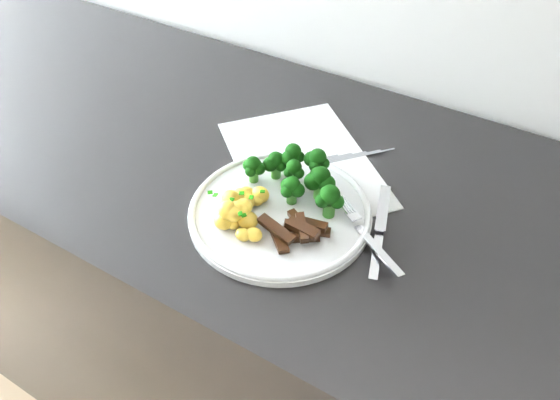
# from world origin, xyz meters

# --- Properties ---
(counter) EXTENTS (2.44, 0.61, 0.92)m
(counter) POSITION_xyz_m (0.04, 1.67, 0.46)
(counter) COLOR black
(counter) RESTS_ON ground
(recipe_paper) EXTENTS (0.36, 0.35, 0.00)m
(recipe_paper) POSITION_xyz_m (-0.09, 1.70, 0.92)
(recipe_paper) COLOR white
(recipe_paper) RESTS_ON counter
(plate) EXTENTS (0.27, 0.27, 0.02)m
(plate) POSITION_xyz_m (-0.06, 1.58, 0.92)
(plate) COLOR silver
(plate) RESTS_ON counter
(broccoli) EXTENTS (0.17, 0.10, 0.06)m
(broccoli) POSITION_xyz_m (-0.06, 1.63, 0.96)
(broccoli) COLOR #2D6A1F
(broccoli) RESTS_ON plate
(potatoes) EXTENTS (0.10, 0.10, 0.04)m
(potatoes) POSITION_xyz_m (-0.10, 1.54, 0.94)
(potatoes) COLOR gold
(potatoes) RESTS_ON plate
(beef_strips) EXTENTS (0.10, 0.08, 0.02)m
(beef_strips) POSITION_xyz_m (-0.01, 1.55, 0.94)
(beef_strips) COLOR black
(beef_strips) RESTS_ON plate
(fork) EXTENTS (0.14, 0.10, 0.01)m
(fork) POSITION_xyz_m (0.08, 1.59, 0.93)
(fork) COLOR silver
(fork) RESTS_ON plate
(knife) EXTENTS (0.07, 0.18, 0.02)m
(knife) POSITION_xyz_m (0.09, 1.60, 0.93)
(knife) COLOR silver
(knife) RESTS_ON plate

